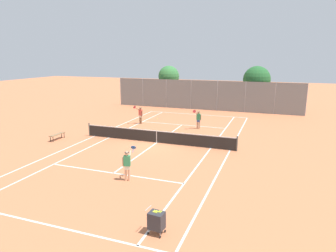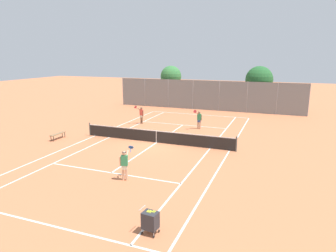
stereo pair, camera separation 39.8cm
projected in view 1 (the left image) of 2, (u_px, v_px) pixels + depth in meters
name	position (u px, v px, depth m)	size (l,w,h in m)	color
ground_plane	(157.00, 143.00, 22.60)	(120.00, 120.00, 0.00)	#C67047
court_line_markings	(157.00, 143.00, 22.60)	(11.10, 23.90, 0.01)	silver
tennis_net	(157.00, 136.00, 22.49)	(12.00, 0.10, 1.07)	#474C47
ball_cart	(156.00, 220.00, 10.95)	(0.67, 0.55, 0.96)	#2D2D33
player_near_side	(127.00, 164.00, 15.58)	(0.51, 0.85, 1.77)	#D8A884
player_far_left	(140.00, 114.00, 28.74)	(0.83, 0.69, 1.77)	#936B4C
player_far_right	(198.00, 119.00, 26.76)	(0.65, 0.74, 1.77)	tan
loose_tennis_ball_0	(161.00, 131.00, 25.89)	(0.07, 0.07, 0.07)	#D1DB33
loose_tennis_ball_1	(178.00, 129.00, 26.60)	(0.07, 0.07, 0.07)	#D1DB33
loose_tennis_ball_2	(157.00, 119.00, 31.04)	(0.07, 0.07, 0.07)	#D1DB33
courtside_bench	(57.00, 135.00, 23.35)	(0.36, 1.50, 0.47)	olive
back_fence	(204.00, 95.00, 35.99)	(22.69, 0.08, 3.57)	gray
tree_behind_left	(168.00, 77.00, 39.28)	(2.73, 2.73, 5.15)	brown
tree_behind_right	(257.00, 80.00, 36.24)	(3.28, 3.28, 5.22)	brown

